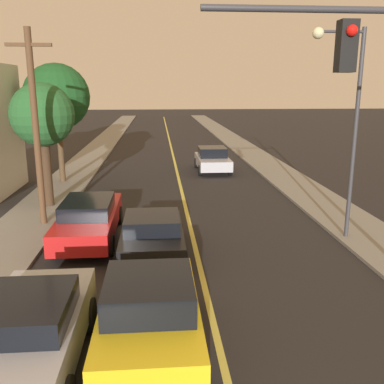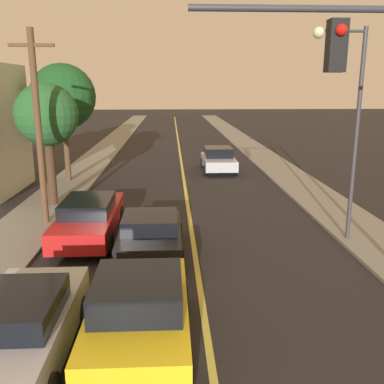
{
  "view_description": "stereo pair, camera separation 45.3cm",
  "coord_description": "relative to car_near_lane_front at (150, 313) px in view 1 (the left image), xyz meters",
  "views": [
    {
      "loc": [
        -1.18,
        -3.18,
        5.23
      ],
      "look_at": [
        0.0,
        11.49,
        1.6
      ],
      "focal_mm": 40.0,
      "sensor_mm": 36.0,
      "label": 1
    },
    {
      "loc": [
        -0.73,
        -3.2,
        5.23
      ],
      "look_at": [
        0.0,
        11.49,
        1.6
      ],
      "focal_mm": 40.0,
      "sensor_mm": 36.0,
      "label": 2
    }
  ],
  "objects": [
    {
      "name": "sidewalk_right",
      "position": [
        7.67,
        31.44,
        -0.78
      ],
      "size": [
        2.5,
        80.0,
        0.12
      ],
      "color": "gray",
      "rests_on": "ground"
    },
    {
      "name": "utility_pole_left",
      "position": [
        -4.21,
        8.39,
        3.0
      ],
      "size": [
        1.6,
        0.24,
        7.14
      ],
      "color": "#513823",
      "rests_on": "ground"
    },
    {
      "name": "car_near_lane_second",
      "position": [
        -0.0,
        5.1,
        -0.14
      ],
      "size": [
        2.04,
        3.93,
        1.36
      ],
      "color": "black",
      "rests_on": "ground"
    },
    {
      "name": "sidewalk_left",
      "position": [
        -4.86,
        31.44,
        -0.78
      ],
      "size": [
        2.5,
        80.0,
        0.12
      ],
      "color": "gray",
      "rests_on": "ground"
    },
    {
      "name": "road_surface",
      "position": [
        1.4,
        31.44,
        -0.84
      ],
      "size": [
        10.04,
        80.0,
        0.01
      ],
      "color": "black",
      "rests_on": "ground"
    },
    {
      "name": "car_outer_lane_second",
      "position": [
        -2.21,
        6.73,
        -0.06
      ],
      "size": [
        1.96,
        5.2,
        1.49
      ],
      "color": "red",
      "rests_on": "ground"
    },
    {
      "name": "car_near_lane_front",
      "position": [
        0.0,
        0.0,
        0.0
      ],
      "size": [
        2.06,
        4.23,
        1.65
      ],
      "color": "gold",
      "rests_on": "ground"
    },
    {
      "name": "tree_left_far",
      "position": [
        -4.61,
        11.0,
        3.18
      ],
      "size": [
        2.69,
        2.69,
        5.3
      ],
      "color": "#3D2B1C",
      "rests_on": "ground"
    },
    {
      "name": "car_far_oncoming",
      "position": [
        3.66,
        18.8,
        -0.07
      ],
      "size": [
        2.04,
        4.21,
        1.52
      ],
      "rotation": [
        0.0,
        0.0,
        3.14
      ],
      "color": "#A5A8B2",
      "rests_on": "ground"
    },
    {
      "name": "car_outer_lane_front",
      "position": [
        -2.21,
        -0.5,
        -0.0
      ],
      "size": [
        1.95,
        4.2,
        1.59
      ],
      "color": "#A5A8B2",
      "rests_on": "ground"
    },
    {
      "name": "tree_left_near",
      "position": [
        -5.07,
        16.0,
        3.85
      ],
      "size": [
        3.48,
        3.48,
        6.34
      ],
      "color": "#4C3823",
      "rests_on": "ground"
    },
    {
      "name": "streetlamp_right",
      "position": [
        6.37,
        6.02,
        3.73
      ],
      "size": [
        1.74,
        0.36,
        6.94
      ],
      "color": "#333338",
      "rests_on": "ground"
    }
  ]
}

